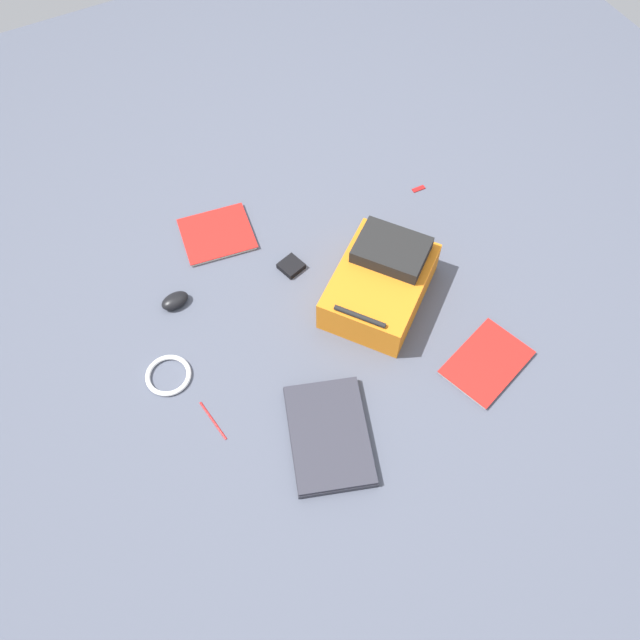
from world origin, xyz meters
name	(u,v)px	position (x,y,z in m)	size (l,w,h in m)	color
ground_plane	(321,313)	(0.00, 0.00, 0.00)	(4.01, 4.01, 0.00)	#4C5160
backpack	(381,282)	(0.03, 0.21, 0.08)	(0.47, 0.48, 0.18)	orange
laptop	(329,435)	(0.40, -0.18, 0.02)	(0.40, 0.33, 0.03)	#24242C
book_red	(487,363)	(0.42, 0.38, 0.01)	(0.27, 0.32, 0.01)	silver
book_blue	(217,234)	(-0.47, -0.18, 0.01)	(0.25, 0.28, 0.02)	silver
computer_mouse	(175,301)	(-0.26, -0.42, 0.02)	(0.06, 0.10, 0.04)	black
cable_coil	(168,375)	(-0.02, -0.54, 0.01)	(0.15, 0.15, 0.02)	silver
pen_black	(213,420)	(0.19, -0.47, 0.00)	(0.01, 0.01, 0.15)	red
earbud_pouch	(291,266)	(-0.21, -0.01, 0.01)	(0.07, 0.07, 0.02)	black
usb_stick	(419,188)	(-0.32, 0.59, 0.00)	(0.02, 0.05, 0.01)	#B21919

